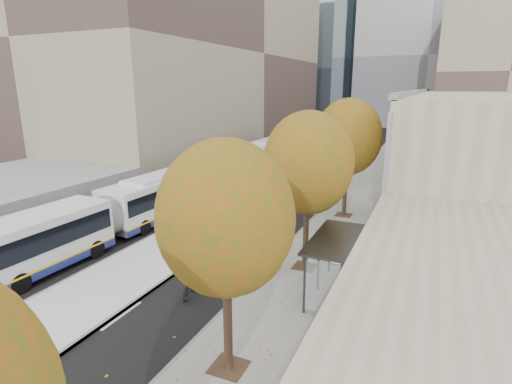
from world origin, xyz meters
The scene contains 13 objects.
bus_platform centered at (-3.88, 35.00, 0.07)m, with size 4.25×150.00×0.15m, color #B6B6B6.
sidewalk centered at (4.12, 35.00, 0.04)m, with size 4.75×150.00×0.08m, color gray.
building_tan centered at (15.50, 64.00, 4.00)m, with size 18.00×92.00×8.00m, color gray.
building_midrise centered at (-22.50, 41.00, 12.50)m, with size 24.00×46.00×25.00m, color gray.
building_far_block centered at (6.00, 96.00, 15.00)m, with size 30.00×18.00×30.00m, color gray.
bus_shelter centered at (5.69, 10.96, 2.19)m, with size 1.90×4.40×2.53m.
tree_b centered at (3.60, 5.00, 5.04)m, with size 4.00×4.00×6.97m.
tree_c centered at (3.60, 13.00, 5.25)m, with size 4.20×4.20×7.28m.
tree_d centered at (3.60, 22.00, 5.47)m, with size 4.40×4.40×7.60m.
bus_near centered at (-7.76, 12.90, 1.55)m, with size 3.00×17.13×2.84m.
bus_far centered at (-7.35, 31.44, 1.64)m, with size 2.71×18.03×3.00m.
cyclist centered at (-0.07, 8.41, 0.78)m, with size 0.85×1.70×2.10m.
distant_car centered at (-7.47, 50.11, 0.64)m, with size 1.52×3.76×1.28m, color white.
Camera 1 is at (8.79, -4.49, 8.65)m, focal length 28.00 mm.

